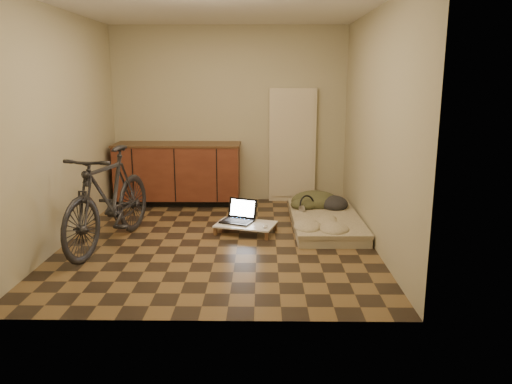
{
  "coord_description": "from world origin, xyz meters",
  "views": [
    {
      "loc": [
        0.5,
        -5.56,
        1.85
      ],
      "look_at": [
        0.43,
        0.1,
        0.55
      ],
      "focal_mm": 35.0,
      "sensor_mm": 36.0,
      "label": 1
    }
  ],
  "objects_px": {
    "bicycle": "(108,193)",
    "laptop": "(239,217)",
    "futon": "(325,220)",
    "lap_desk": "(246,225)"
  },
  "relations": [
    {
      "from": "bicycle",
      "to": "laptop",
      "type": "bearing_deg",
      "value": 35.77
    },
    {
      "from": "lap_desk",
      "to": "bicycle",
      "type": "bearing_deg",
      "value": -145.45
    },
    {
      "from": "bicycle",
      "to": "futon",
      "type": "relative_size",
      "value": 1.06
    },
    {
      "from": "laptop",
      "to": "futon",
      "type": "bearing_deg",
      "value": 31.77
    },
    {
      "from": "bicycle",
      "to": "laptop",
      "type": "xyz_separation_m",
      "value": [
        1.41,
        0.61,
        -0.44
      ]
    },
    {
      "from": "bicycle",
      "to": "laptop",
      "type": "height_order",
      "value": "bicycle"
    },
    {
      "from": "bicycle",
      "to": "futon",
      "type": "distance_m",
      "value": 2.67
    },
    {
      "from": "bicycle",
      "to": "futon",
      "type": "bearing_deg",
      "value": 29.93
    },
    {
      "from": "lap_desk",
      "to": "laptop",
      "type": "height_order",
      "value": "laptop"
    },
    {
      "from": "bicycle",
      "to": "futon",
      "type": "height_order",
      "value": "bicycle"
    }
  ]
}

